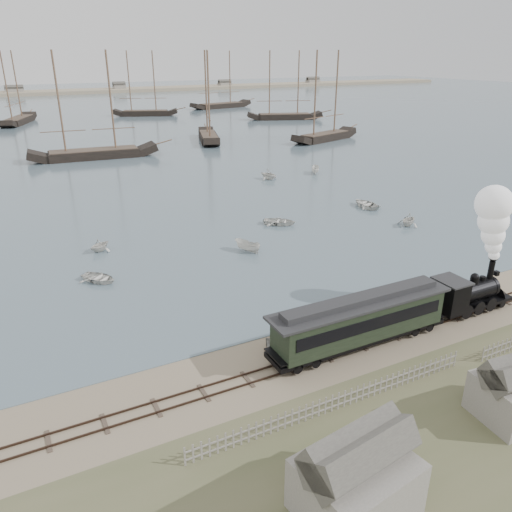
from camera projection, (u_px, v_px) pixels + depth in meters
name	position (u px, v px, depth m)	size (l,w,h in m)	color
ground	(354.00, 329.00, 37.85)	(600.00, 600.00, 0.00)	gray
harbor_water	(59.00, 111.00, 177.69)	(600.00, 336.00, 0.06)	#4A606A
rail_track	(371.00, 341.00, 36.19)	(120.00, 1.80, 0.16)	#33231B
picket_fence_west	(338.00, 409.00, 29.34)	(19.00, 0.10, 1.20)	slate
shed_left	(353.00, 509.00, 22.93)	(5.00, 4.00, 4.10)	slate
shed_mid	(510.00, 416.00, 28.82)	(4.00, 3.50, 3.60)	slate
far_spit	(38.00, 95.00, 243.52)	(500.00, 20.00, 1.80)	tan
locomotive	(487.00, 257.00, 39.16)	(7.88, 2.94, 9.83)	black
passenger_coach	(361.00, 319.00, 34.89)	(14.11, 2.72, 3.43)	black
beached_dinghy	(293.00, 343.00, 35.23)	(3.80, 2.71, 0.79)	silver
rowboat_0	(99.00, 278.00, 45.35)	(3.53, 2.52, 0.73)	silver
rowboat_1	(100.00, 245.00, 52.20)	(2.63, 2.27, 1.38)	silver
rowboat_2	(247.00, 246.00, 52.10)	(3.10, 1.16, 1.20)	silver
rowboat_3	(280.00, 221.00, 60.28)	(3.95, 2.82, 0.82)	silver
rowboat_4	(409.00, 220.00, 59.84)	(2.90, 2.51, 1.53)	silver
rowboat_5	(315.00, 170.00, 85.54)	(3.25, 1.22, 1.26)	silver
rowboat_7	(269.00, 174.00, 81.50)	(3.35, 2.89, 1.76)	silver
rowboat_8	(366.00, 204.00, 67.20)	(4.36, 3.11, 0.90)	silver
schooner_2	(88.00, 105.00, 94.28)	(24.38, 5.63, 20.00)	black
schooner_3	(207.00, 97.00, 112.78)	(18.59, 4.29, 20.00)	black
schooner_4	(327.00, 96.00, 113.97)	(20.10, 4.64, 20.00)	black
schooner_5	(285.00, 85.00, 150.48)	(22.95, 5.30, 20.00)	black
schooner_7	(12.00, 88.00, 141.33)	(22.16, 5.11, 20.00)	black
schooner_8	(143.00, 83.00, 159.03)	(20.52, 4.73, 20.00)	black
schooner_9	(220.00, 79.00, 181.99)	(24.60, 5.68, 20.00)	black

